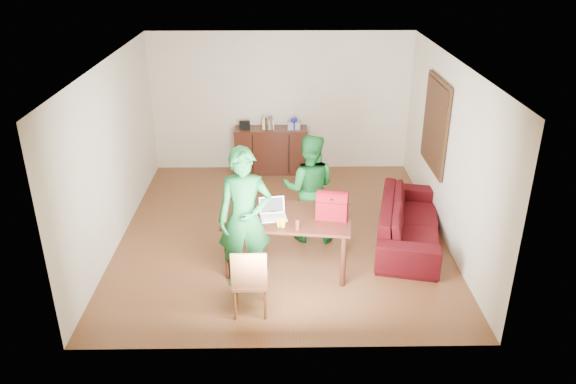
{
  "coord_description": "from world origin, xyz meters",
  "views": [
    {
      "loc": [
        -0.02,
        -7.84,
        4.3
      ],
      "look_at": [
        0.08,
        -0.8,
        1.07
      ],
      "focal_mm": 35.0,
      "sensor_mm": 36.0,
      "label": 1
    }
  ],
  "objects_px": {
    "table": "(288,222)",
    "bottle": "(297,224)",
    "chair": "(250,293)",
    "laptop": "(274,215)",
    "sofa": "(410,221)",
    "red_bag": "(332,207)",
    "person_near": "(245,219)",
    "person_far": "(309,188)"
  },
  "relations": [
    {
      "from": "person_far",
      "to": "sofa",
      "type": "bearing_deg",
      "value": -177.97
    },
    {
      "from": "person_near",
      "to": "person_far",
      "type": "relative_size",
      "value": 1.15
    },
    {
      "from": "laptop",
      "to": "bottle",
      "type": "distance_m",
      "value": 0.45
    },
    {
      "from": "laptop",
      "to": "bottle",
      "type": "height_order",
      "value": "laptop"
    },
    {
      "from": "table",
      "to": "chair",
      "type": "bearing_deg",
      "value": -106.81
    },
    {
      "from": "table",
      "to": "person_far",
      "type": "height_order",
      "value": "person_far"
    },
    {
      "from": "person_far",
      "to": "table",
      "type": "bearing_deg",
      "value": 74.81
    },
    {
      "from": "table",
      "to": "red_bag",
      "type": "relative_size",
      "value": 4.39
    },
    {
      "from": "table",
      "to": "chair",
      "type": "height_order",
      "value": "chair"
    },
    {
      "from": "table",
      "to": "person_near",
      "type": "distance_m",
      "value": 0.74
    },
    {
      "from": "table",
      "to": "laptop",
      "type": "height_order",
      "value": "laptop"
    },
    {
      "from": "chair",
      "to": "bottle",
      "type": "xyz_separation_m",
      "value": [
        0.6,
        0.66,
        0.62
      ]
    },
    {
      "from": "sofa",
      "to": "red_bag",
      "type": "bearing_deg",
      "value": 134.68
    },
    {
      "from": "table",
      "to": "chair",
      "type": "xyz_separation_m",
      "value": [
        -0.48,
        -1.06,
        -0.43
      ]
    },
    {
      "from": "person_far",
      "to": "sofa",
      "type": "height_order",
      "value": "person_far"
    },
    {
      "from": "bottle",
      "to": "red_bag",
      "type": "xyz_separation_m",
      "value": [
        0.48,
        0.34,
        0.07
      ]
    },
    {
      "from": "chair",
      "to": "laptop",
      "type": "bearing_deg",
      "value": 73.63
    },
    {
      "from": "chair",
      "to": "laptop",
      "type": "xyz_separation_m",
      "value": [
        0.28,
        0.98,
        0.58
      ]
    },
    {
      "from": "chair",
      "to": "sofa",
      "type": "height_order",
      "value": "chair"
    },
    {
      "from": "table",
      "to": "person_far",
      "type": "xyz_separation_m",
      "value": [
        0.33,
        0.83,
        0.14
      ]
    },
    {
      "from": "laptop",
      "to": "sofa",
      "type": "xyz_separation_m",
      "value": [
        2.07,
        0.8,
        -0.52
      ]
    },
    {
      "from": "table",
      "to": "person_near",
      "type": "xyz_separation_m",
      "value": [
        -0.57,
        -0.4,
        0.26
      ]
    },
    {
      "from": "table",
      "to": "person_far",
      "type": "distance_m",
      "value": 0.9
    },
    {
      "from": "chair",
      "to": "bottle",
      "type": "bearing_deg",
      "value": 47.47
    },
    {
      "from": "person_near",
      "to": "red_bag",
      "type": "distance_m",
      "value": 1.2
    },
    {
      "from": "person_near",
      "to": "chair",
      "type": "bearing_deg",
      "value": -85.48
    },
    {
      "from": "table",
      "to": "bottle",
      "type": "xyz_separation_m",
      "value": [
        0.11,
        -0.41,
        0.19
      ]
    },
    {
      "from": "sofa",
      "to": "person_near",
      "type": "bearing_deg",
      "value": 127.73
    },
    {
      "from": "chair",
      "to": "person_far",
      "type": "relative_size",
      "value": 0.56
    },
    {
      "from": "chair",
      "to": "red_bag",
      "type": "bearing_deg",
      "value": 42.51
    },
    {
      "from": "chair",
      "to": "sofa",
      "type": "distance_m",
      "value": 2.95
    },
    {
      "from": "person_far",
      "to": "chair",
      "type": "bearing_deg",
      "value": 73.07
    },
    {
      "from": "chair",
      "to": "table",
      "type": "bearing_deg",
      "value": 65.25
    },
    {
      "from": "bottle",
      "to": "person_far",
      "type": "bearing_deg",
      "value": 80.23
    },
    {
      "from": "chair",
      "to": "bottle",
      "type": "height_order",
      "value": "bottle"
    },
    {
      "from": "laptop",
      "to": "red_bag",
      "type": "bearing_deg",
      "value": -7.53
    },
    {
      "from": "person_far",
      "to": "bottle",
      "type": "height_order",
      "value": "person_far"
    },
    {
      "from": "table",
      "to": "sofa",
      "type": "distance_m",
      "value": 2.03
    },
    {
      "from": "bottle",
      "to": "person_near",
      "type": "bearing_deg",
      "value": 179.46
    },
    {
      "from": "table",
      "to": "person_near",
      "type": "relative_size",
      "value": 0.95
    },
    {
      "from": "person_far",
      "to": "person_near",
      "type": "bearing_deg",
      "value": 60.19
    },
    {
      "from": "person_far",
      "to": "laptop",
      "type": "bearing_deg",
      "value": 66.22
    }
  ]
}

